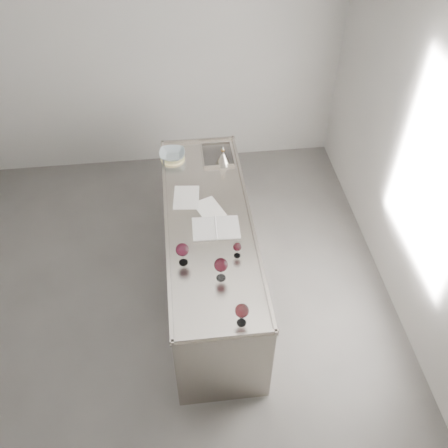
{
  "coord_description": "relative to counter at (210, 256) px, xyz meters",
  "views": [
    {
      "loc": [
        0.27,
        -2.81,
        3.97
      ],
      "look_at": [
        0.62,
        0.16,
        1.02
      ],
      "focal_mm": 40.0,
      "sensor_mm": 36.0,
      "label": 1
    }
  ],
  "objects": [
    {
      "name": "loose_paper_under",
      "position": [
        -0.18,
        0.32,
        0.47
      ],
      "size": [
        0.26,
        0.35,
        0.0
      ],
      "primitive_type": "cube",
      "rotation": [
        0.0,
        0.0,
        -0.1
      ],
      "color": "silver",
      "rests_on": "counter"
    },
    {
      "name": "wine_glass_right",
      "position": [
        0.13,
        -1.08,
        0.61
      ],
      "size": [
        0.1,
        0.1,
        0.2
      ],
      "rotation": [
        0.0,
        0.0,
        0.31
      ],
      "color": "white",
      "rests_on": "counter"
    },
    {
      "name": "notebook",
      "position": [
        0.05,
        -0.11,
        0.47
      ],
      "size": [
        0.41,
        0.3,
        0.02
      ],
      "rotation": [
        0.0,
        0.0,
        -0.04
      ],
      "color": "silver",
      "rests_on": "counter"
    },
    {
      "name": "wine_glass_left",
      "position": [
        -0.25,
        -0.46,
        0.61
      ],
      "size": [
        0.1,
        0.1,
        0.21
      ],
      "rotation": [
        0.0,
        0.0,
        0.37
      ],
      "color": "white",
      "rests_on": "counter"
    },
    {
      "name": "room_shell",
      "position": [
        -0.5,
        -0.3,
        0.93
      ],
      "size": [
        4.54,
        5.04,
        2.84
      ],
      "color": "#504D4B",
      "rests_on": "ground"
    },
    {
      "name": "ceramic_bowl",
      "position": [
        -0.28,
        0.92,
        0.52
      ],
      "size": [
        0.28,
        0.28,
        0.06
      ],
      "primitive_type": "imported",
      "rotation": [
        0.0,
        0.0,
        -0.09
      ],
      "color": "#98A9B1",
      "rests_on": "trivet"
    },
    {
      "name": "wine_glass_middle",
      "position": [
        0.03,
        -0.65,
        0.62
      ],
      "size": [
        0.11,
        0.11,
        0.21
      ],
      "rotation": [
        0.0,
        0.0,
        -0.17
      ],
      "color": "white",
      "rests_on": "counter"
    },
    {
      "name": "wine_glass_small",
      "position": [
        0.19,
        -0.44,
        0.57
      ],
      "size": [
        0.07,
        0.07,
        0.14
      ],
      "rotation": [
        0.0,
        0.0,
        -0.04
      ],
      "color": "white",
      "rests_on": "counter"
    },
    {
      "name": "wine_funnel",
      "position": [
        0.21,
        0.78,
        0.53
      ],
      "size": [
        0.15,
        0.15,
        0.22
      ],
      "rotation": [
        0.0,
        0.0,
        0.07
      ],
      "color": "#AFA89C",
      "rests_on": "counter"
    },
    {
      "name": "loose_paper_top",
      "position": [
        0.02,
        0.14,
        0.47
      ],
      "size": [
        0.3,
        0.35,
        0.0
      ],
      "primitive_type": "cube",
      "rotation": [
        0.0,
        0.0,
        0.38
      ],
      "color": "silver",
      "rests_on": "counter"
    },
    {
      "name": "counter",
      "position": [
        0.0,
        0.0,
        0.0
      ],
      "size": [
        0.77,
        2.42,
        0.97
      ],
      "color": "#9D948C",
      "rests_on": "ground"
    },
    {
      "name": "trivet",
      "position": [
        -0.28,
        0.92,
        0.48
      ],
      "size": [
        0.26,
        0.26,
        0.02
      ],
      "primitive_type": "cylinder",
      "rotation": [
        0.0,
        0.0,
        -0.09
      ],
      "color": "beige",
      "rests_on": "counter"
    }
  ]
}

